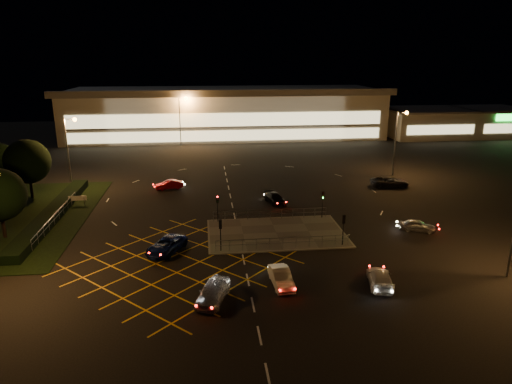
{
  "coord_description": "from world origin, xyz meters",
  "views": [
    {
      "loc": [
        -5.3,
        -46.42,
        18.11
      ],
      "look_at": [
        0.88,
        6.81,
        2.0
      ],
      "focal_mm": 32.0,
      "sensor_mm": 36.0,
      "label": 1
    }
  ],
  "objects": [
    {
      "name": "car_circ_red",
      "position": [
        -10.37,
        16.37,
        0.62
      ],
      "size": [
        4.0,
        2.23,
        1.25
      ],
      "primitive_type": "imported",
      "rotation": [
        0.0,
        0.0,
        4.97
      ],
      "color": "maroon",
      "rests_on": "ground"
    },
    {
      "name": "retail_unit_b",
      "position": [
        62.0,
        53.96,
        3.22
      ],
      "size": [
        14.8,
        14.8,
        6.35
      ],
      "color": "beige",
      "rests_on": "ground"
    },
    {
      "name": "streetlight_ne",
      "position": [
        24.44,
        20.0,
        6.56
      ],
      "size": [
        1.78,
        0.56,
        10.03
      ],
      "color": "slate",
      "rests_on": "ground"
    },
    {
      "name": "car_east_grey",
      "position": [
        21.02,
        13.89,
        0.73
      ],
      "size": [
        5.44,
        2.87,
        1.46
      ],
      "primitive_type": "imported",
      "rotation": [
        0.0,
        0.0,
        1.48
      ],
      "color": "black",
      "rests_on": "ground"
    },
    {
      "name": "car_near_silver",
      "position": [
        -4.99,
        -15.08,
        0.77
      ],
      "size": [
        3.22,
        4.84,
        1.53
      ],
      "primitive_type": "imported",
      "rotation": [
        0.0,
        0.0,
        5.94
      ],
      "color": "silver",
      "rests_on": "ground"
    },
    {
      "name": "hedge",
      "position": [
        -23.0,
        6.0,
        0.5
      ],
      "size": [
        2.0,
        26.0,
        1.0
      ],
      "primitive_type": "cube",
      "color": "black",
      "rests_on": "ground"
    },
    {
      "name": "supermarket",
      "position": [
        0.0,
        61.95,
        5.31
      ],
      "size": [
        72.0,
        26.5,
        10.5
      ],
      "color": "beige",
      "rests_on": "ground"
    },
    {
      "name": "streetlight_far_right",
      "position": [
        30.44,
        50.0,
        6.56
      ],
      "size": [
        1.78,
        0.56,
        10.03
      ],
      "color": "slate",
      "rests_on": "ground"
    },
    {
      "name": "car_right_silver",
      "position": [
        17.15,
        -3.07,
        0.63
      ],
      "size": [
        4.0,
        2.79,
        1.27
      ],
      "primitive_type": "imported",
      "rotation": [
        0.0,
        0.0,
        1.18
      ],
      "color": "#B3B4BA",
      "rests_on": "ground"
    },
    {
      "name": "car_queue_white",
      "position": [
        0.63,
        -13.21,
        0.68
      ],
      "size": [
        1.72,
        4.22,
        1.36
      ],
      "primitive_type": "imported",
      "rotation": [
        0.0,
        0.0,
        0.07
      ],
      "color": "silver",
      "rests_on": "ground"
    },
    {
      "name": "streetlight_far_left",
      "position": [
        -9.56,
        48.0,
        6.56
      ],
      "size": [
        1.78,
        0.56,
        10.03
      ],
      "color": "slate",
      "rests_on": "ground"
    },
    {
      "name": "signal_se",
      "position": [
        8.0,
        -5.99,
        2.37
      ],
      "size": [
        0.28,
        0.3,
        3.15
      ],
      "rotation": [
        0.0,
        0.0,
        3.14
      ],
      "color": "black",
      "rests_on": "pedestrian_island"
    },
    {
      "name": "pedestrian_island",
      "position": [
        2.0,
        -2.0,
        0.06
      ],
      "size": [
        14.0,
        9.0,
        0.12
      ],
      "primitive_type": "cube",
      "color": "#4C4944",
      "rests_on": "ground"
    },
    {
      "name": "signal_ne",
      "position": [
        8.0,
        1.99,
        2.37
      ],
      "size": [
        0.28,
        0.3,
        3.15
      ],
      "color": "black",
      "rests_on": "pedestrian_island"
    },
    {
      "name": "streetlight_nw",
      "position": [
        -23.56,
        18.0,
        6.56
      ],
      "size": [
        1.78,
        0.56,
        10.03
      ],
      "color": "slate",
      "rests_on": "ground"
    },
    {
      "name": "tree_c",
      "position": [
        -28.0,
        14.0,
        4.95
      ],
      "size": [
        5.76,
        5.76,
        7.84
      ],
      "color": "black",
      "rests_on": "ground"
    },
    {
      "name": "signal_sw",
      "position": [
        -4.0,
        -5.99,
        2.37
      ],
      "size": [
        0.28,
        0.3,
        3.15
      ],
      "rotation": [
        0.0,
        0.0,
        3.14
      ],
      "color": "black",
      "rests_on": "pedestrian_island"
    },
    {
      "name": "car_far_dkgrey",
      "position": [
        3.48,
        8.23,
        0.62
      ],
      "size": [
        2.77,
        4.59,
        1.24
      ],
      "primitive_type": "imported",
      "rotation": [
        0.0,
        0.0,
        0.26
      ],
      "color": "black",
      "rests_on": "ground"
    },
    {
      "name": "grass_verge",
      "position": [
        -28.0,
        6.0,
        0.04
      ],
      "size": [
        18.0,
        30.0,
        0.08
      ],
      "primitive_type": "cube",
      "color": "black",
      "rests_on": "ground"
    },
    {
      "name": "car_left_blue",
      "position": [
        -9.17,
        -5.5,
        0.69
      ],
      "size": [
        4.24,
        5.47,
        1.38
      ],
      "primitive_type": "imported",
      "rotation": [
        0.0,
        0.0,
        5.83
      ],
      "color": "#0B1647",
      "rests_on": "ground"
    },
    {
      "name": "car_approach_white",
      "position": [
        8.65,
        -14.23,
        0.64
      ],
      "size": [
        2.76,
        4.72,
        1.29
      ],
      "primitive_type": "imported",
      "rotation": [
        0.0,
        0.0,
        2.91
      ],
      "color": "silver",
      "rests_on": "ground"
    },
    {
      "name": "ground",
      "position": [
        0.0,
        0.0,
        0.0
      ],
      "size": [
        180.0,
        180.0,
        0.0
      ],
      "primitive_type": "plane",
      "color": "black",
      "rests_on": "ground"
    },
    {
      "name": "signal_nw",
      "position": [
        -4.0,
        1.99,
        2.37
      ],
      "size": [
        0.28,
        0.3,
        3.15
      ],
      "color": "black",
      "rests_on": "pedestrian_island"
    },
    {
      "name": "retail_unit_a",
      "position": [
        46.0,
        53.97,
        3.21
      ],
      "size": [
        18.8,
        14.8,
        6.35
      ],
      "color": "beige",
      "rests_on": "ground"
    }
  ]
}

